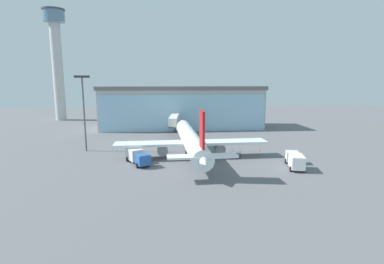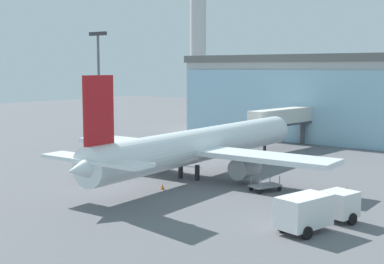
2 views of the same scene
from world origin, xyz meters
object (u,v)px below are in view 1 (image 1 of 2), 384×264
object	(u,v)px
safety_cone_nose	(199,164)
baggage_cart	(236,155)
jet_bridge	(174,120)
airplane	(191,140)
fuel_truck	(295,160)
control_tower	(57,54)
safety_cone_wingtip	(259,150)
apron_light_mast	(84,106)
catering_truck	(137,156)

from	to	relation	value
safety_cone_nose	baggage_cart	bearing A→B (deg)	33.05
jet_bridge	airplane	bearing A→B (deg)	-167.73
airplane	fuel_truck	xyz separation A→B (m)	(17.78, -10.18, -1.84)
control_tower	baggage_cart	distance (m)	86.52
airplane	baggage_cart	world-z (taller)	airplane
jet_bridge	safety_cone_nose	size ratio (longest dim) A/B	25.99
safety_cone_wingtip	airplane	bearing A→B (deg)	-171.12
airplane	fuel_truck	distance (m)	20.57
apron_light_mast	fuel_truck	bearing A→B (deg)	-22.90
apron_light_mast	safety_cone_nose	size ratio (longest dim) A/B	29.98
safety_cone_nose	safety_cone_wingtip	bearing A→B (deg)	33.60
baggage_cart	safety_cone_wingtip	xyz separation A→B (m)	(6.29, 4.29, -0.23)
safety_cone_nose	fuel_truck	bearing A→B (deg)	-9.96
safety_cone_nose	safety_cone_wingtip	world-z (taller)	same
fuel_truck	control_tower	bearing A→B (deg)	55.32
control_tower	safety_cone_wingtip	world-z (taller)	control_tower
catering_truck	baggage_cart	size ratio (longest dim) A/B	2.35
airplane	safety_cone_wingtip	world-z (taller)	airplane
baggage_cart	safety_cone_wingtip	size ratio (longest dim) A/B	5.83
catering_truck	fuel_truck	bearing A→B (deg)	52.42
catering_truck	baggage_cart	world-z (taller)	catering_truck
safety_cone_wingtip	jet_bridge	bearing A→B (deg)	129.71
apron_light_mast	catering_truck	xyz separation A→B (m)	(12.03, -11.37, -8.47)
fuel_truck	baggage_cart	bearing A→B (deg)	60.48
catering_truck	safety_cone_wingtip	bearing A→B (deg)	78.61
apron_light_mast	safety_cone_nose	distance (m)	29.07
jet_bridge	airplane	distance (m)	23.83
control_tower	fuel_truck	world-z (taller)	control_tower
control_tower	fuel_truck	distance (m)	97.85
catering_truck	apron_light_mast	bearing A→B (deg)	-159.61
apron_light_mast	airplane	size ratio (longest dim) A/B	0.44
apron_light_mast	fuel_truck	size ratio (longest dim) A/B	2.17
safety_cone_nose	catering_truck	bearing A→B (deg)	166.59
apron_light_mast	catering_truck	bearing A→B (deg)	-43.39
safety_cone_nose	control_tower	bearing A→B (deg)	123.97
airplane	safety_cone_nose	bearing A→B (deg)	-174.54
jet_bridge	safety_cone_nose	bearing A→B (deg)	-167.49
jet_bridge	safety_cone_wingtip	world-z (taller)	jet_bridge
jet_bridge	baggage_cart	distance (m)	28.27
safety_cone_nose	airplane	bearing A→B (deg)	96.76
apron_light_mast	airplane	xyz separation A→B (m)	(22.65, -6.90, -6.63)
fuel_truck	catering_truck	bearing A→B (deg)	92.49
airplane	safety_cone_nose	xyz separation A→B (m)	(0.85, -7.21, -3.03)
catering_truck	control_tower	bearing A→B (deg)	-178.45
control_tower	baggage_cart	bearing A→B (deg)	-49.29
baggage_cart	safety_cone_nose	xyz separation A→B (m)	(-8.16, -5.31, -0.23)
jet_bridge	safety_cone_nose	world-z (taller)	jet_bridge
catering_truck	safety_cone_nose	bearing A→B (deg)	50.37
airplane	catering_truck	bearing A→B (deg)	111.54
baggage_cart	apron_light_mast	bearing A→B (deg)	98.11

